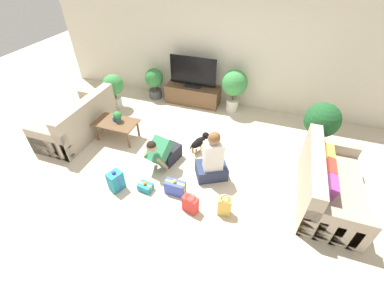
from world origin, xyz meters
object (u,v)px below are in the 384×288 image
(tv_console, at_px, (193,95))
(sofa_left, at_px, (78,122))
(person_sitting, at_px, (212,161))
(gift_bag_b, at_px, (190,204))
(potted_plant_corner_right, at_px, (322,122))
(potted_plant_corner_left, at_px, (114,87))
(person_kneeling, at_px, (163,152))
(gift_box_a, at_px, (175,187))
(potted_plant_back_right, at_px, (234,85))
(gift_box_b, at_px, (116,181))
(tabletop_plant, at_px, (118,116))
(sofa_right, at_px, (327,185))
(tv, at_px, (193,74))
(gift_bag_a, at_px, (224,206))
(gift_box_c, at_px, (146,187))
(potted_plant_back_left, at_px, (154,81))
(mug, at_px, (115,119))
(coffee_table, at_px, (116,124))
(dog, at_px, (200,141))

(tv_console, bearing_deg, sofa_left, -132.22)
(person_sitting, xyz_separation_m, gift_bag_b, (-0.11, -0.81, -0.22))
(potted_plant_corner_right, bearing_deg, potted_plant_corner_left, 177.69)
(person_kneeling, bearing_deg, gift_box_a, -37.33)
(sofa_left, bearing_deg, potted_plant_back_right, 124.68)
(gift_box_b, xyz_separation_m, tabletop_plant, (-0.68, 1.27, 0.35))
(sofa_right, distance_m, tv, 3.74)
(potted_plant_back_right, xyz_separation_m, gift_bag_a, (0.53, -2.99, -0.50))
(sofa_right, relative_size, gift_box_c, 6.87)
(sofa_right, xyz_separation_m, gift_bag_b, (-1.94, -0.94, -0.15))
(potted_plant_back_left, xyz_separation_m, gift_bag_a, (2.57, -2.99, -0.29))
(gift_box_b, xyz_separation_m, gift_bag_a, (1.82, 0.09, -0.01))
(tv_console, height_order, mug, mug)
(gift_bag_b, relative_size, tabletop_plant, 1.40)
(gift_box_b, xyz_separation_m, gift_bag_b, (1.31, -0.02, -0.03))
(gift_bag_b, bearing_deg, mug, 148.31)
(person_kneeling, bearing_deg, mug, 172.76)
(tv_console, relative_size, mug, 11.14)
(potted_plant_corner_right, height_order, potted_plant_back_right, potted_plant_corner_right)
(person_kneeling, xyz_separation_m, tabletop_plant, (-1.19, 0.49, 0.21))
(person_kneeling, relative_size, gift_bag_b, 2.50)
(gift_bag_b, bearing_deg, tv, 108.31)
(tv_console, bearing_deg, person_sitting, -63.79)
(person_sitting, bearing_deg, sofa_right, 155.42)
(gift_bag_a, bearing_deg, person_kneeling, 152.24)
(person_sitting, relative_size, tabletop_plant, 4.42)
(tv, bearing_deg, person_sitting, -63.79)
(potted_plant_back_left, height_order, potted_plant_corner_left, potted_plant_corner_left)
(sofa_right, bearing_deg, coffee_table, 85.73)
(potted_plant_back_left, height_order, tabletop_plant, potted_plant_back_left)
(tv_console, bearing_deg, person_kneeling, -84.10)
(coffee_table, distance_m, tabletop_plant, 0.19)
(tv, xyz_separation_m, gift_bag_b, (1.04, -3.15, -0.63))
(sofa_left, relative_size, potted_plant_corner_right, 1.64)
(dog, height_order, gift_box_b, gift_box_b)
(potted_plant_back_left, bearing_deg, gift_bag_a, -49.36)
(gift_bag_a, bearing_deg, tabletop_plant, 154.83)
(dog, distance_m, gift_bag_b, 1.49)
(gift_box_c, height_order, gift_bag_a, gift_bag_a)
(coffee_table, relative_size, potted_plant_back_left, 1.11)
(gift_box_c, relative_size, gift_bag_a, 0.71)
(gift_box_a, relative_size, tabletop_plant, 1.49)
(tv, bearing_deg, gift_box_a, -76.60)
(potted_plant_back_left, height_order, potted_plant_back_right, potted_plant_back_right)
(gift_box_c, bearing_deg, coffee_table, 137.48)
(tv, height_order, potted_plant_corner_left, tv)
(tv_console, height_order, potted_plant_back_left, potted_plant_back_left)
(potted_plant_corner_left, xyz_separation_m, dog, (2.43, -0.87, -0.34))
(sofa_left, height_order, gift_bag_b, sofa_left)
(tv_console, bearing_deg, potted_plant_corner_right, -19.56)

